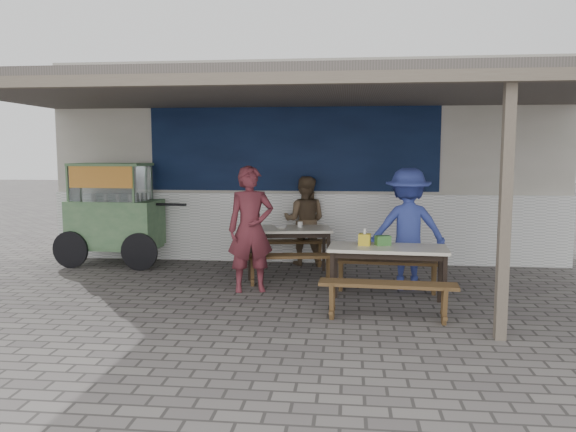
% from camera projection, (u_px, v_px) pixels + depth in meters
% --- Properties ---
extents(ground, '(60.00, 60.00, 0.00)m').
position_uv_depth(ground, '(284.00, 308.00, 6.93)').
color(ground, '#615B58').
rests_on(ground, ground).
extents(back_wall, '(9.00, 1.28, 3.50)m').
position_uv_depth(back_wall, '(306.00, 163.00, 10.27)').
color(back_wall, beige).
rests_on(back_wall, ground).
extents(warung_roof, '(9.00, 4.21, 2.81)m').
position_uv_depth(warung_roof, '(293.00, 92.00, 7.51)').
color(warung_roof, '#504945').
rests_on(warung_roof, ground).
extents(table_left, '(1.41, 0.93, 0.75)m').
position_uv_depth(table_left, '(288.00, 233.00, 8.71)').
color(table_left, silver).
rests_on(table_left, ground).
extents(bench_left_street, '(1.43, 0.50, 0.45)m').
position_uv_depth(bench_left_street, '(291.00, 262.00, 8.10)').
color(bench_left_street, brown).
rests_on(bench_left_street, ground).
extents(bench_left_wall, '(1.43, 0.50, 0.45)m').
position_uv_depth(bench_left_wall, '(286.00, 247.00, 9.39)').
color(bench_left_wall, brown).
rests_on(bench_left_wall, ground).
extents(table_right, '(1.49, 0.76, 0.75)m').
position_uv_depth(table_right, '(388.00, 253.00, 6.99)').
color(table_right, silver).
rests_on(table_right, ground).
extents(bench_right_street, '(1.57, 0.37, 0.45)m').
position_uv_depth(bench_right_street, '(387.00, 292.00, 6.37)').
color(bench_right_street, brown).
rests_on(bench_right_street, ground).
extents(bench_right_wall, '(1.57, 0.37, 0.45)m').
position_uv_depth(bench_right_wall, '(387.00, 268.00, 7.68)').
color(bench_right_wall, brown).
rests_on(bench_right_wall, ground).
extents(vendor_cart, '(2.21, 0.93, 1.73)m').
position_uv_depth(vendor_cart, '(114.00, 210.00, 9.53)').
color(vendor_cart, '#698E5E').
rests_on(vendor_cart, ground).
extents(patron_street_side, '(0.72, 0.57, 1.73)m').
position_uv_depth(patron_street_side, '(251.00, 229.00, 7.71)').
color(patron_street_side, maroon).
rests_on(patron_street_side, ground).
extents(patron_wall_side, '(0.78, 0.63, 1.52)m').
position_uv_depth(patron_wall_side, '(305.00, 221.00, 9.56)').
color(patron_wall_side, brown).
rests_on(patron_wall_side, ground).
extents(patron_right_table, '(1.15, 0.72, 1.70)m').
position_uv_depth(patron_right_table, '(407.00, 229.00, 7.86)').
color(patron_right_table, '#33429C').
rests_on(patron_right_table, ground).
extents(tissue_box, '(0.16, 0.16, 0.14)m').
position_uv_depth(tissue_box, '(365.00, 239.00, 7.08)').
color(tissue_box, gold).
rests_on(tissue_box, table_right).
extents(donation_box, '(0.21, 0.17, 0.12)m').
position_uv_depth(donation_box, '(383.00, 240.00, 7.08)').
color(donation_box, '#3C7634').
rests_on(donation_box, table_right).
extents(condiment_jar, '(0.08, 0.08, 0.09)m').
position_uv_depth(condiment_jar, '(300.00, 224.00, 8.78)').
color(condiment_jar, silver).
rests_on(condiment_jar, table_left).
extents(condiment_bowl, '(0.25, 0.25, 0.05)m').
position_uv_depth(condiment_bowl, '(281.00, 227.00, 8.65)').
color(condiment_bowl, white).
rests_on(condiment_bowl, table_left).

